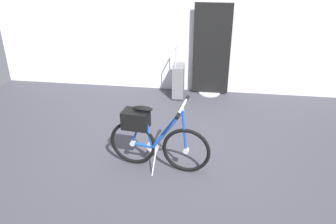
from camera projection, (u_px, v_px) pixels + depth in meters
name	position (u px, v px, depth m)	size (l,w,h in m)	color
ground_plane	(168.00, 167.00, 3.82)	(6.64, 6.64, 0.00)	#38383F
back_wall	(189.00, 7.00, 5.35)	(6.64, 0.10, 2.79)	silver
floor_banner_stand	(211.00, 56.00, 5.48)	(0.60, 0.36, 1.50)	#B7B7BC
folding_bike_foreground	(152.00, 136.00, 3.68)	(1.14, 0.53, 0.81)	black
rolling_suitcase	(178.00, 81.00, 5.52)	(0.20, 0.37, 0.83)	slate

